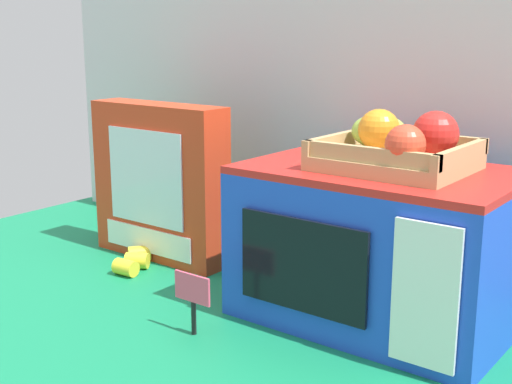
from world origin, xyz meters
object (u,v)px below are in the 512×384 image
object	(u,v)px
toy_microwave	(378,245)
price_sign	(191,294)
food_groups_crate	(398,147)
cookie_set_box	(160,182)
loose_toy_banana	(134,260)

from	to	relation	value
toy_microwave	price_sign	world-z (taller)	toy_microwave
food_groups_crate	cookie_set_box	distance (m)	0.55
toy_microwave	food_groups_crate	distance (m)	0.16
food_groups_crate	cookie_set_box	world-z (taller)	food_groups_crate
cookie_set_box	loose_toy_banana	xyz separation A→B (m)	(0.01, -0.09, -0.14)
cookie_set_box	price_sign	distance (m)	0.40
cookie_set_box	loose_toy_banana	distance (m)	0.17
food_groups_crate	cookie_set_box	xyz separation A→B (m)	(-0.53, 0.00, -0.13)
toy_microwave	loose_toy_banana	world-z (taller)	toy_microwave
toy_microwave	food_groups_crate	size ratio (longest dim) A/B	1.93
cookie_set_box	price_sign	bearing A→B (deg)	-38.16
toy_microwave	loose_toy_banana	size ratio (longest dim) A/B	3.54
loose_toy_banana	toy_microwave	bearing A→B (deg)	8.42
toy_microwave	price_sign	size ratio (longest dim) A/B	4.28
food_groups_crate	price_sign	bearing A→B (deg)	-132.57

